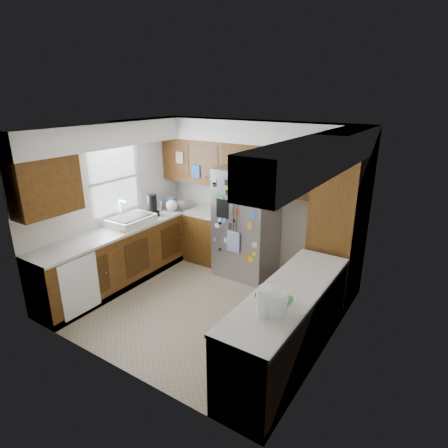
% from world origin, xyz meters
% --- Properties ---
extents(floor, '(3.60, 3.60, 0.00)m').
position_xyz_m(floor, '(0.00, 0.00, 0.00)').
color(floor, tan).
rests_on(floor, ground).
extents(room_shell, '(3.64, 3.24, 2.52)m').
position_xyz_m(room_shell, '(-0.11, 0.36, 1.82)').
color(room_shell, silver).
rests_on(room_shell, ground).
extents(left_counter_run, '(1.36, 3.20, 0.92)m').
position_xyz_m(left_counter_run, '(-1.36, 0.03, 0.43)').
color(left_counter_run, '#47260D').
rests_on(left_counter_run, ground).
extents(right_counter_run, '(0.63, 2.25, 0.92)m').
position_xyz_m(right_counter_run, '(1.50, -0.47, 0.42)').
color(right_counter_run, '#47260D').
rests_on(right_counter_run, ground).
extents(pantry, '(0.60, 0.90, 2.15)m').
position_xyz_m(pantry, '(1.50, 1.15, 1.07)').
color(pantry, '#47260D').
rests_on(pantry, ground).
extents(fridge, '(0.90, 0.79, 1.80)m').
position_xyz_m(fridge, '(-0.00, 1.20, 0.90)').
color(fridge, '#96969B').
rests_on(fridge, ground).
extents(bridge_cabinet, '(0.96, 0.34, 0.35)m').
position_xyz_m(bridge_cabinet, '(0.00, 1.43, 1.98)').
color(bridge_cabinet, '#47260D').
rests_on(bridge_cabinet, fridge).
extents(fridge_top_items, '(0.55, 0.29, 0.27)m').
position_xyz_m(fridge_top_items, '(-0.07, 1.45, 2.27)').
color(fridge_top_items, '#1B33AE').
rests_on(fridge_top_items, bridge_cabinet).
extents(sink_assembly, '(0.52, 0.71, 0.37)m').
position_xyz_m(sink_assembly, '(-1.50, 0.10, 0.99)').
color(sink_assembly, white).
rests_on(sink_assembly, left_counter_run).
extents(left_counter_clutter, '(0.37, 0.86, 0.38)m').
position_xyz_m(left_counter_clutter, '(-1.46, 0.82, 1.05)').
color(left_counter_clutter, black).
rests_on(left_counter_clutter, left_counter_run).
extents(rice_cooker, '(0.31, 0.30, 0.27)m').
position_xyz_m(rice_cooker, '(1.50, -0.93, 1.06)').
color(rice_cooker, white).
rests_on(rice_cooker, right_counter_run).
extents(paper_towel, '(0.13, 0.13, 0.29)m').
position_xyz_m(paper_towel, '(1.48, -1.06, 1.06)').
color(paper_towel, white).
rests_on(paper_towel, right_counter_run).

